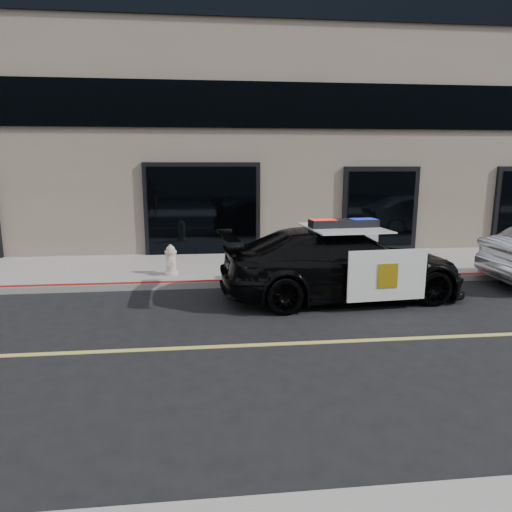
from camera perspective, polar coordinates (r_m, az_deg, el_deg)
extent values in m
plane|color=black|center=(7.39, 1.22, -11.05)|extent=(120.00, 120.00, 0.00)
cube|color=gray|center=(12.36, -1.93, -1.43)|extent=(60.00, 3.50, 0.15)
cube|color=#756856|center=(17.58, -3.47, 21.82)|extent=(60.00, 7.00, 12.00)
imported|color=black|center=(9.86, 10.71, -0.91)|extent=(2.87, 5.49, 1.50)
cube|color=white|center=(9.10, 16.09, -2.35)|extent=(1.60, 0.16, 1.00)
cube|color=white|center=(11.02, 11.14, 0.24)|extent=(1.60, 0.16, 1.00)
cube|color=white|center=(9.72, 10.88, 3.49)|extent=(1.63, 1.91, 0.03)
cube|color=gold|center=(9.08, 16.18, -2.39)|extent=(0.40, 0.04, 0.48)
cube|color=black|center=(9.71, 10.90, 4.01)|extent=(1.46, 0.48, 0.18)
cube|color=red|center=(9.56, 8.45, 4.05)|extent=(0.52, 0.36, 0.16)
cube|color=#0C19CC|center=(9.88, 13.28, 4.10)|extent=(0.52, 0.36, 0.16)
cylinder|color=beige|center=(11.44, -10.53, -2.09)|extent=(0.34, 0.34, 0.07)
cylinder|color=beige|center=(11.38, -10.58, -0.76)|extent=(0.24, 0.24, 0.47)
cylinder|color=beige|center=(11.33, -10.63, 0.49)|extent=(0.29, 0.29, 0.06)
sphere|color=beige|center=(11.32, -10.64, 0.77)|extent=(0.22, 0.22, 0.22)
cylinder|color=beige|center=(11.31, -10.65, 1.24)|extent=(0.07, 0.07, 0.07)
cylinder|color=beige|center=(11.53, -10.53, -0.27)|extent=(0.12, 0.11, 0.12)
cylinder|color=beige|center=(11.21, -10.65, -0.60)|extent=(0.12, 0.11, 0.12)
cylinder|color=beige|center=(11.20, -10.65, -0.96)|extent=(0.16, 0.13, 0.16)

